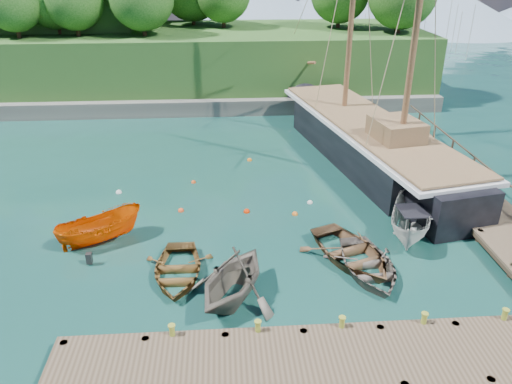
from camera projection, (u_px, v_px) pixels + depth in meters
ground at (272, 263)px, 22.52m from camera, size 160.00×160.00×0.00m
dock_near at (350, 359)px, 16.63m from camera, size 20.00×3.20×1.10m
dock_east at (454, 182)px, 29.33m from camera, size 3.20×24.00×1.10m
bollard_0 at (174, 348)px, 17.70m from camera, size 0.26×0.26×0.45m
bollard_1 at (258, 344)px, 17.88m from camera, size 0.26×0.26×0.45m
bollard_2 at (340, 340)px, 18.07m from camera, size 0.26×0.26×0.45m
bollard_3 at (421, 336)px, 18.26m from camera, size 0.26×0.26×0.45m
bollard_4 at (500, 332)px, 18.45m from camera, size 0.26×0.26×0.45m
rowboat_0 at (177, 276)px, 21.57m from camera, size 3.09×4.30×0.88m
rowboat_1 at (233, 299)px, 20.20m from camera, size 5.53×5.78×2.36m
rowboat_2 at (350, 260)px, 22.71m from camera, size 5.09×5.88×1.02m
rowboat_3 at (368, 272)px, 21.84m from camera, size 3.61×4.78×0.93m
motorboat_orange at (102, 241)px, 24.17m from camera, size 4.42×3.40×1.62m
cabin_boat_white at (409, 236)px, 24.60m from camera, size 3.68×5.31×1.92m
schooner at (368, 144)px, 33.07m from camera, size 8.85×27.42×20.27m
mooring_buoy_0 at (107, 228)px, 25.37m from camera, size 0.30×0.30×0.30m
mooring_buoy_1 at (181, 211)px, 26.95m from camera, size 0.33×0.33×0.33m
mooring_buoy_2 at (247, 212)px, 26.85m from camera, size 0.35×0.35×0.35m
mooring_buoy_3 at (310, 203)px, 27.81m from camera, size 0.31×0.31×0.31m
mooring_buoy_4 at (194, 183)px, 30.24m from camera, size 0.29×0.29×0.29m
mooring_buoy_5 at (250, 161)px, 33.42m from camera, size 0.33×0.33×0.33m
mooring_buoy_6 at (119, 193)px, 28.97m from camera, size 0.35×0.35×0.35m
mooring_buoy_7 at (295, 215)px, 26.60m from camera, size 0.32×0.32×0.32m
headland at (106, 34)px, 47.41m from camera, size 51.00×19.31×12.90m
distant_ridge at (257, 5)px, 83.66m from camera, size 117.00×40.00×10.00m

